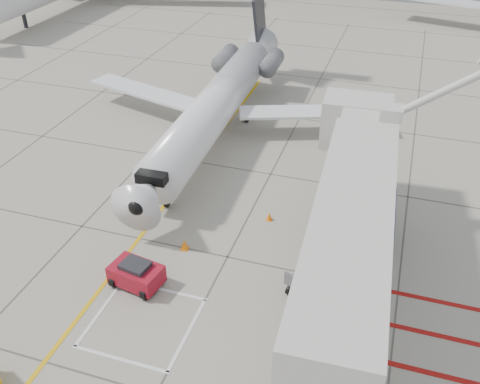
% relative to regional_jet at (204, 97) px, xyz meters
% --- Properties ---
extents(ground_plane, '(260.00, 260.00, 0.00)m').
position_rel_regional_jet_xyz_m(ground_plane, '(4.71, -13.58, -3.67)').
color(ground_plane, gray).
rests_on(ground_plane, ground).
extents(regional_jet, '(23.06, 28.69, 7.35)m').
position_rel_regional_jet_xyz_m(regional_jet, '(0.00, 0.00, 0.00)').
color(regional_jet, silver).
rests_on(regional_jet, ground_plane).
extents(jet_bridge, '(10.07, 19.82, 7.77)m').
position_rel_regional_jet_xyz_m(jet_bridge, '(10.41, -11.96, 0.21)').
color(jet_bridge, beige).
rests_on(jet_bridge, ground_plane).
extents(pushback_tug, '(2.47, 1.78, 1.32)m').
position_rel_regional_jet_xyz_m(pushback_tug, '(1.46, -12.61, -3.01)').
color(pushback_tug, maroon).
rests_on(pushback_tug, ground_plane).
extents(baggage_cart, '(2.43, 2.02, 1.32)m').
position_rel_regional_jet_xyz_m(baggage_cart, '(9.07, -10.95, -3.01)').
color(baggage_cart, '#55555A').
rests_on(baggage_cart, ground_plane).
extents(ground_power_unit, '(2.41, 1.44, 1.88)m').
position_rel_regional_jet_xyz_m(ground_power_unit, '(10.59, -9.09, -2.73)').
color(ground_power_unit, silver).
rests_on(ground_power_unit, ground_plane).
extents(cone_nose, '(0.41, 0.41, 0.57)m').
position_rel_regional_jet_xyz_m(cone_nose, '(2.51, -9.64, -3.39)').
color(cone_nose, orange).
rests_on(cone_nose, ground_plane).
extents(cone_side, '(0.33, 0.33, 0.46)m').
position_rel_regional_jet_xyz_m(cone_side, '(5.83, -6.05, -3.44)').
color(cone_side, orange).
rests_on(cone_side, ground_plane).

